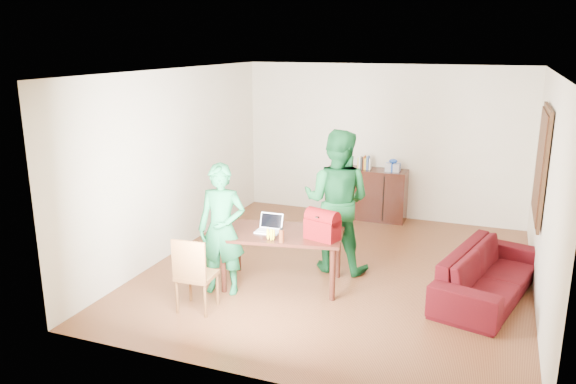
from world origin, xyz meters
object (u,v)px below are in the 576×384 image
at_px(person_far, 337,201).
at_px(table, 282,238).
at_px(laptop, 268,229).
at_px(sofa, 488,274).
at_px(red_bag, 322,227).
at_px(bottle, 281,235).
at_px(person_near, 222,229).
at_px(chair, 197,288).

bearing_deg(person_far, table, 58.09).
xyz_separation_m(laptop, sofa, (2.68, 0.64, -0.46)).
height_order(table, red_bag, red_bag).
height_order(table, person_far, person_far).
bearing_deg(bottle, sofa, 21.28).
xyz_separation_m(person_near, person_far, (1.12, 1.22, 0.15)).
height_order(person_far, sofa, person_far).
bearing_deg(person_far, chair, 57.67).
bearing_deg(person_near, red_bag, 8.93).
relative_size(chair, bottle, 4.99).
relative_size(person_far, sofa, 0.96).
relative_size(chair, person_far, 0.47).
relative_size(red_bag, sofa, 0.20).
bearing_deg(person_near, sofa, 8.63).
relative_size(table, laptop, 5.32).
relative_size(chair, person_near, 0.55).
bearing_deg(laptop, red_bag, -1.84).
xyz_separation_m(table, person_near, (-0.62, -0.46, 0.19)).
xyz_separation_m(chair, laptop, (0.51, 0.95, 0.49)).
bearing_deg(person_near, person_far, 38.01).
relative_size(laptop, bottle, 1.71).
height_order(chair, person_near, person_near).
bearing_deg(red_bag, sofa, 34.42).
distance_m(table, person_near, 0.80).
bearing_deg(laptop, bottle, -46.01).
xyz_separation_m(table, bottle, (0.13, -0.36, 0.18)).
bearing_deg(sofa, table, 117.48).
distance_m(person_near, laptop, 0.60).
distance_m(table, red_bag, 0.60).
bearing_deg(laptop, person_near, -141.39).
distance_m(chair, bottle, 1.18).
bearing_deg(bottle, table, 109.54).
distance_m(table, bottle, 0.42).
height_order(person_far, bottle, person_far).
bearing_deg(person_far, red_bag, 95.05).
distance_m(person_near, red_bag, 1.24).
bearing_deg(sofa, person_far, 99.21).
distance_m(table, chair, 1.28).
height_order(person_far, red_bag, person_far).
bearing_deg(bottle, red_bag, 34.46).
distance_m(bottle, red_bag, 0.52).
height_order(chair, laptop, laptop).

